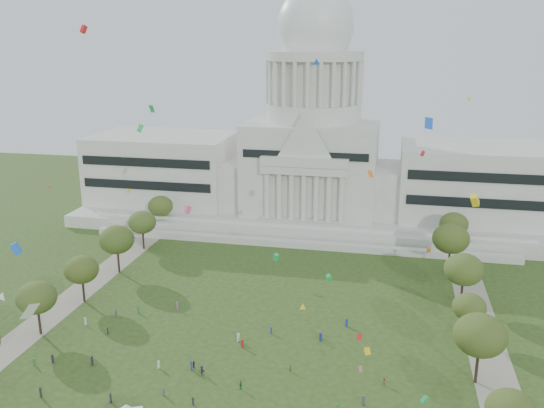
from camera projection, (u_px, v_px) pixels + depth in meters
capitol at (313, 156)px, 199.31m from camera, size 160.00×64.50×91.30m
path_left at (61, 307)px, 136.23m from camera, size 8.00×160.00×0.04m
path_right at (487, 350)px, 117.22m from camera, size 8.00×160.00×0.04m
row_tree_l_2 at (37, 298)px, 121.37m from camera, size 8.42×8.42×11.97m
row_tree_r_2 at (480, 335)px, 103.51m from camera, size 9.55×9.55×13.58m
row_tree_l_3 at (81, 270)px, 136.90m from camera, size 8.12×8.12×11.55m
row_tree_r_3 at (469, 307)px, 120.22m from camera, size 7.01×7.01×9.98m
row_tree_l_4 at (117, 240)px, 153.99m from camera, size 9.29×9.29×13.21m
row_tree_r_4 at (464, 270)px, 134.19m from camera, size 9.19×9.19×13.06m
row_tree_l_5 at (142, 222)px, 171.98m from camera, size 8.33×8.33×11.85m
row_tree_r_5 at (451, 239)px, 153.23m from camera, size 9.82×9.82×13.96m
row_tree_l_6 at (161, 206)px, 189.41m from camera, size 8.19×8.19×11.64m
row_tree_r_6 at (454, 224)px, 170.01m from camera, size 8.42×8.42×11.97m
person_2 at (384, 381)px, 104.99m from camera, size 0.86×0.63×1.61m
person_4 at (241, 385)px, 103.84m from camera, size 0.70×1.12×1.80m
person_5 at (202, 370)px, 108.26m from camera, size 1.72×1.87×1.97m
person_8 at (194, 364)px, 110.68m from camera, size 0.82×0.75×1.44m
person_9 at (338, 408)px, 97.28m from camera, size 0.88×1.26×1.77m
person_10 at (290, 368)px, 109.46m from camera, size 0.75×0.95×1.42m
distant_crowd at (187, 351)px, 115.00m from camera, size 63.79×39.15×1.93m
kite_swarm at (212, 219)px, 98.95m from camera, size 88.75×101.98×65.64m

